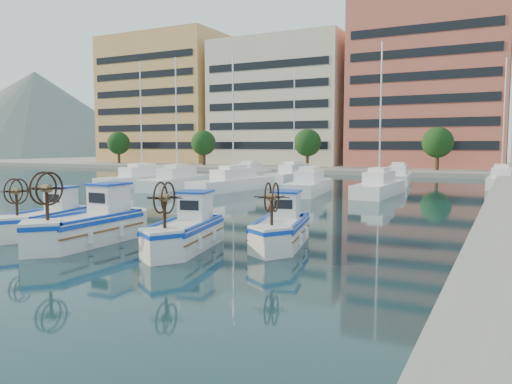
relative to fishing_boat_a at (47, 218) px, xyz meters
name	(u,v)px	position (x,y,z in m)	size (l,w,h in m)	color
ground	(143,245)	(5.35, -0.08, -0.69)	(300.00, 300.00, 0.00)	#17373C
waterfront	(488,95)	(14.58, 64.96, 10.40)	(180.00, 40.00, 25.60)	gray
hill_west	(38,156)	(-134.65, 109.92, -0.69)	(180.00, 180.00, 60.00)	slate
yacht_marina	(312,182)	(1.87, 27.55, -0.17)	(40.92, 23.20, 11.50)	white
fishing_boat_a	(47,218)	(0.00, 0.00, 0.00)	(2.29, 4.15, 2.52)	silver
fishing_boat_b	(90,223)	(3.28, -0.76, 0.11)	(1.95, 4.69, 2.92)	silver
fishing_boat_c	(186,229)	(7.22, 0.11, 0.03)	(2.55, 4.34, 2.63)	silver
fishing_boat_d	(281,227)	(10.10, 2.37, 0.01)	(2.50, 4.22, 2.56)	silver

